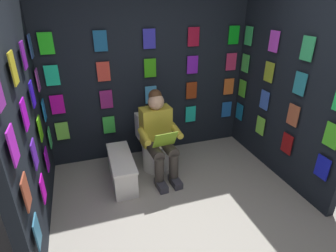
{
  "coord_description": "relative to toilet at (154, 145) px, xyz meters",
  "views": [
    {
      "loc": [
        0.95,
        1.65,
        2.25
      ],
      "look_at": [
        0.03,
        -1.14,
        0.85
      ],
      "focal_mm": 29.07,
      "sensor_mm": 36.0,
      "label": 1
    }
  ],
  "objects": [
    {
      "name": "comic_longbox_near",
      "position": [
        0.51,
        0.25,
        -0.13
      ],
      "size": [
        0.3,
        0.83,
        0.39
      ],
      "rotation": [
        0.0,
        0.0,
        -0.01
      ],
      "color": "white",
      "rests_on": "ground"
    },
    {
      "name": "person_reading",
      "position": [
        -0.01,
        0.23,
        0.27
      ],
      "size": [
        0.55,
        0.7,
        1.19
      ],
      "rotation": [
        0.0,
        0.0,
        0.07
      ],
      "color": "gold",
      "rests_on": "ground"
    },
    {
      "name": "toilet",
      "position": [
        0.0,
        0.0,
        0.0
      ],
      "size": [
        0.42,
        0.57,
        0.77
      ],
      "rotation": [
        0.0,
        0.0,
        0.07
      ],
      "color": "white",
      "rests_on": "ground"
    },
    {
      "name": "ground_plane",
      "position": [
        -0.08,
        1.63,
        -0.33
      ],
      "size": [
        30.0,
        30.0,
        0.0
      ],
      "primitive_type": "plane",
      "color": "#9E998E"
    },
    {
      "name": "display_wall_right",
      "position": [
        1.44,
        0.6,
        0.84
      ],
      "size": [
        0.14,
        2.06,
        2.34
      ],
      "color": "black",
      "rests_on": "ground"
    },
    {
      "name": "display_wall_left",
      "position": [
        -1.61,
        0.6,
        0.84
      ],
      "size": [
        0.14,
        2.06,
        2.34
      ],
      "color": "black",
      "rests_on": "ground"
    },
    {
      "name": "display_wall_back",
      "position": [
        -0.08,
        -0.48,
        0.84
      ],
      "size": [
        3.05,
        0.14,
        2.34
      ],
      "color": "black",
      "rests_on": "ground"
    }
  ]
}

